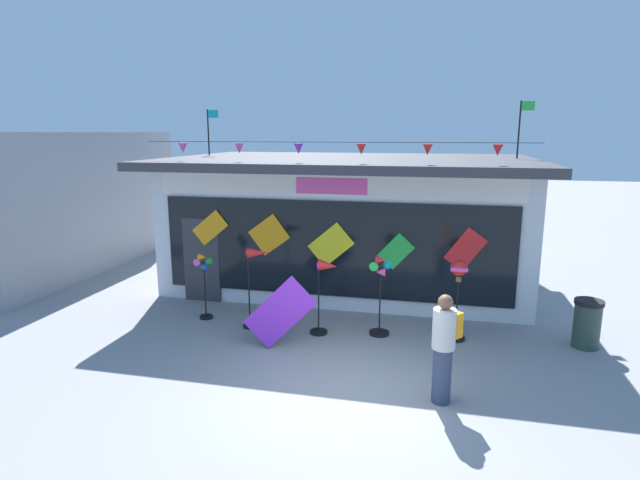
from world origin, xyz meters
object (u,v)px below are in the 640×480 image
kite_shop_building (352,218)px  wind_spinner_far_left (204,276)px  wind_spinner_center_left (325,284)px  wind_spinner_right (458,282)px  display_kite_on_ground (280,312)px  wind_spinner_left (256,269)px  wind_spinner_center_right (380,286)px  trash_bin (587,323)px  person_near_camera (444,346)px

kite_shop_building → wind_spinner_far_left: bearing=-123.7°
wind_spinner_center_left → wind_spinner_right: size_ratio=0.96×
kite_shop_building → display_kite_on_ground: bearing=-95.9°
wind_spinner_far_left → wind_spinner_left: 1.34m
wind_spinner_left → wind_spinner_right: 4.00m
wind_spinner_center_right → wind_spinner_center_left: bearing=-169.6°
wind_spinner_center_left → trash_bin: 4.98m
wind_spinner_far_left → display_kite_on_ground: (2.04, -1.08, -0.28)m
wind_spinner_left → kite_shop_building: bearing=72.7°
wind_spinner_right → display_kite_on_ground: 3.45m
wind_spinner_center_left → display_kite_on_ground: bearing=-129.8°
wind_spinner_center_left → wind_spinner_center_right: 1.08m
wind_spinner_far_left → display_kite_on_ground: wind_spinner_far_left is taller
wind_spinner_right → display_kite_on_ground: size_ratio=1.26×
wind_spinner_left → trash_bin: bearing=4.3°
display_kite_on_ground → person_near_camera: bearing=-24.9°
wind_spinner_right → person_near_camera: (-0.26, -2.49, -0.29)m
wind_spinner_far_left → wind_spinner_right: size_ratio=0.91×
kite_shop_building → wind_spinner_left: size_ratio=5.35×
kite_shop_building → trash_bin: 6.36m
wind_spinner_center_left → wind_spinner_center_right: (1.06, 0.20, -0.02)m
kite_shop_building → person_near_camera: kite_shop_building is taller
person_near_camera → wind_spinner_center_right: bearing=155.0°
wind_spinner_center_right → person_near_camera: bearing=-63.0°
wind_spinner_center_left → trash_bin: bearing=5.6°
person_near_camera → display_kite_on_ground: (-2.96, 1.38, -0.20)m
wind_spinner_left → trash_bin: (6.36, 0.48, -0.79)m
wind_spinner_center_left → person_near_camera: (2.28, -2.19, -0.15)m
trash_bin → display_kite_on_ground: 5.75m
wind_spinner_center_right → wind_spinner_right: bearing=4.0°
person_near_camera → wind_spinner_far_left: bearing=-168.1°
kite_shop_building → display_kite_on_ground: kite_shop_building is taller
display_kite_on_ground → wind_spinner_right: bearing=19.0°
wind_spinner_center_right → trash_bin: 3.91m
kite_shop_building → wind_spinner_right: kite_shop_building is taller
wind_spinner_center_right → trash_bin: wind_spinner_center_right is taller
person_near_camera → display_kite_on_ground: person_near_camera is taller
kite_shop_building → display_kite_on_ground: size_ratio=7.20×
wind_spinner_far_left → wind_spinner_right: (5.26, 0.03, 0.21)m
wind_spinner_left → display_kite_on_ground: bearing=-46.9°
kite_shop_building → display_kite_on_ground: 5.03m
wind_spinner_left → wind_spinner_right: size_ratio=1.07×
wind_spinner_right → wind_spinner_center_left: bearing=-173.3°
kite_shop_building → wind_spinner_far_left: (-2.55, -3.83, -0.72)m
wind_spinner_right → wind_spinner_left: bearing=-175.7°
kite_shop_building → person_near_camera: size_ratio=5.44×
wind_spinner_left → display_kite_on_ground: size_ratio=1.35×
kite_shop_building → wind_spinner_center_right: kite_shop_building is taller
kite_shop_building → wind_spinner_center_left: (0.17, -4.09, -0.65)m
wind_spinner_left → display_kite_on_ground: wind_spinner_left is taller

